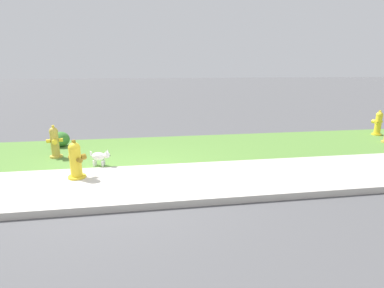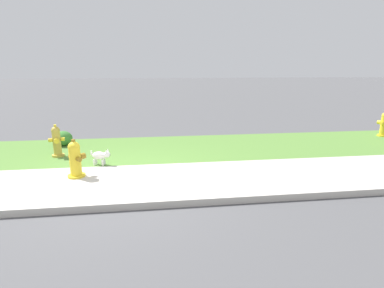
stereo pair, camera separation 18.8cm
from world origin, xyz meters
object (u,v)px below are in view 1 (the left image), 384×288
object	(u,v)px
small_white_dog	(100,156)
shrub_bush_far_verge	(60,139)
fire_hydrant_far_end	(76,160)
fire_hydrant_mid_block	(55,142)
fire_hydrant_by_grass_verge	(378,123)

from	to	relation	value
small_white_dog	shrub_bush_far_verge	xyz separation A→B (m)	(-1.31, 1.93, -0.01)
fire_hydrant_far_end	fire_hydrant_mid_block	bearing A→B (deg)	166.50
small_white_dog	shrub_bush_far_verge	bearing A→B (deg)	139.79
fire_hydrant_by_grass_verge	shrub_bush_far_verge	distance (m)	9.71
fire_hydrant_by_grass_verge	small_white_dog	size ratio (longest dim) A/B	1.80
fire_hydrant_far_end	shrub_bush_far_verge	distance (m)	2.81
fire_hydrant_far_end	fire_hydrant_by_grass_verge	size ratio (longest dim) A/B	0.96
fire_hydrant_mid_block	small_white_dog	distance (m)	1.44
fire_hydrant_far_end	small_white_dog	distance (m)	0.80
fire_hydrant_far_end	fire_hydrant_mid_block	xyz separation A→B (m)	(-0.79, 1.55, 0.01)
shrub_bush_far_verge	fire_hydrant_mid_block	bearing A→B (deg)	-81.69
small_white_dog	shrub_bush_far_verge	world-z (taller)	shrub_bush_far_verge
fire_hydrant_mid_block	small_white_dog	xyz separation A→B (m)	(1.16, -0.85, -0.16)
small_white_dog	shrub_bush_far_verge	distance (m)	2.34
fire_hydrant_far_end	fire_hydrant_by_grass_verge	xyz separation A→B (m)	(8.76, 2.53, 0.02)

